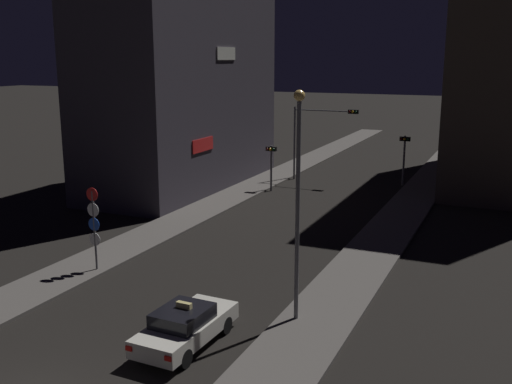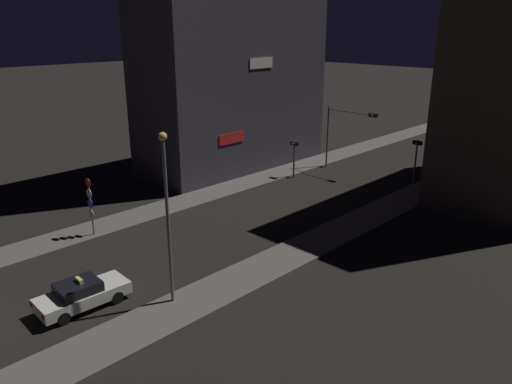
{
  "view_description": "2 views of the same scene",
  "coord_description": "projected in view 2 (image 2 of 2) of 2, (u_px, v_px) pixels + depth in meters",
  "views": [
    {
      "loc": [
        12.4,
        -11.13,
        9.83
      ],
      "look_at": [
        -0.13,
        17.02,
        2.83
      ],
      "focal_mm": 41.87,
      "sensor_mm": 36.0,
      "label": 1
    },
    {
      "loc": [
        23.31,
        -3.74,
        13.24
      ],
      "look_at": [
        2.23,
        17.67,
        2.98
      ],
      "focal_mm": 34.47,
      "sensor_mm": 36.0,
      "label": 2
    }
  ],
  "objects": [
    {
      "name": "sidewalk_right",
      "position": [
        422.0,
        191.0,
        40.87
      ],
      "size": [
        2.89,
        71.09,
        0.16
      ],
      "primitive_type": "cube",
      "color": "#5B5651",
      "rests_on": "ground_plane"
    },
    {
      "name": "traffic_light_right_kerb",
      "position": [
        416.0,
        153.0,
        42.26
      ],
      "size": [
        0.8,
        0.41,
        3.9
      ],
      "color": "slate",
      "rests_on": "ground_plane"
    },
    {
      "name": "sign_pole_left",
      "position": [
        90.0,
        203.0,
        31.57
      ],
      "size": [
        0.63,
        0.1,
        3.89
      ],
      "color": "slate",
      "rests_on": "sidewalk_left"
    },
    {
      "name": "taxi",
      "position": [
        82.0,
        294.0,
        24.04
      ],
      "size": [
        1.96,
        4.51,
        1.62
      ],
      "color": "silver",
      "rests_on": "ground_plane"
    },
    {
      "name": "traffic_light_left_kerb",
      "position": [
        294.0,
        151.0,
        44.02
      ],
      "size": [
        0.8,
        0.42,
        3.44
      ],
      "color": "slate",
      "rests_on": "ground_plane"
    },
    {
      "name": "sidewalk_left",
      "position": [
        309.0,
        164.0,
        48.86
      ],
      "size": [
        2.89,
        71.09,
        0.16
      ],
      "primitive_type": "cube",
      "color": "#5B5651",
      "rests_on": "ground_plane"
    },
    {
      "name": "building_facade_left",
      "position": [
        232.0,
        51.0,
        45.09
      ],
      "size": [
        7.4,
        18.46,
        21.85
      ],
      "color": "#3D3842",
      "rests_on": "ground_plane"
    },
    {
      "name": "street_lamp_near_block",
      "position": [
        167.0,
        205.0,
        22.94
      ],
      "size": [
        0.4,
        0.4,
        8.56
      ],
      "color": "slate",
      "rests_on": "sidewalk_right"
    },
    {
      "name": "traffic_light_overhead",
      "position": [
        345.0,
        127.0,
        45.46
      ],
      "size": [
        5.28,
        0.41,
        5.94
      ],
      "color": "slate",
      "rests_on": "ground_plane"
    }
  ]
}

